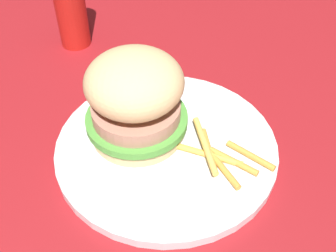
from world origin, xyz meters
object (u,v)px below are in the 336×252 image
at_px(sandwich, 135,98).
at_px(fries_pile, 219,155).
at_px(ketchup_bottle, 70,4).
at_px(plate, 168,149).

relative_size(sandwich, fries_pile, 1.06).
height_order(sandwich, ketchup_bottle, ketchup_bottle).
relative_size(sandwich, ketchup_bottle, 0.88).
xyz_separation_m(sandwich, ketchup_bottle, (0.07, 0.22, 0.00)).
xyz_separation_m(fries_pile, ketchup_bottle, (0.03, 0.31, 0.05)).
distance_m(sandwich, ketchup_bottle, 0.23).
bearing_deg(ketchup_bottle, sandwich, -106.70).
distance_m(plate, ketchup_bottle, 0.27).
distance_m(plate, sandwich, 0.07).
distance_m(sandwich, fries_pile, 0.11).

